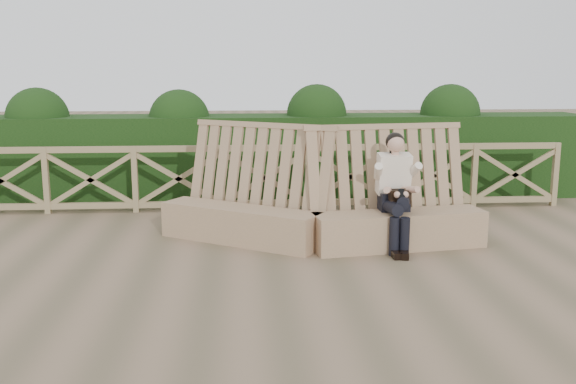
{
  "coord_description": "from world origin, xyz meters",
  "views": [
    {
      "loc": [
        -0.38,
        -7.05,
        2.33
      ],
      "look_at": [
        0.16,
        0.4,
        0.9
      ],
      "focal_mm": 40.0,
      "sensor_mm": 36.0,
      "label": 1
    }
  ],
  "objects": [
    {
      "name": "guardrail",
      "position": [
        0.0,
        3.5,
        0.55
      ],
      "size": [
        10.1,
        0.09,
        1.1
      ],
      "color": "olive",
      "rests_on": "ground"
    },
    {
      "name": "bench",
      "position": [
        0.65,
        1.36,
        0.41
      ],
      "size": [
        4.36,
        1.9,
        1.62
      ],
      "rotation": [
        0.0,
        0.0,
        -0.26
      ],
      "color": "#907252",
      "rests_on": "ground"
    },
    {
      "name": "woman",
      "position": [
        1.62,
        1.08,
        0.81
      ],
      "size": [
        0.44,
        0.92,
        1.52
      ],
      "rotation": [
        0.0,
        0.0,
        0.03
      ],
      "color": "black",
      "rests_on": "ground"
    },
    {
      "name": "ground",
      "position": [
        0.0,
        0.0,
        0.0
      ],
      "size": [
        60.0,
        60.0,
        0.0
      ],
      "primitive_type": "plane",
      "color": "brown",
      "rests_on": "ground"
    },
    {
      "name": "hedge",
      "position": [
        0.0,
        4.7,
        0.75
      ],
      "size": [
        12.0,
        1.2,
        1.5
      ],
      "primitive_type": "cube",
      "color": "black",
      "rests_on": "ground"
    }
  ]
}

